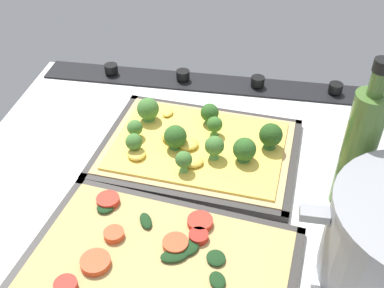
# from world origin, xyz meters

# --- Properties ---
(ground_plane) EXTENTS (0.78, 0.70, 0.03)m
(ground_plane) POSITION_xyz_m (0.00, 0.00, -0.01)
(ground_plane) COLOR white
(stove_control_panel) EXTENTS (0.75, 0.07, 0.03)m
(stove_control_panel) POSITION_xyz_m (0.00, -0.31, 0.01)
(stove_control_panel) COLOR black
(stove_control_panel) RESTS_ON ground_plane
(baking_tray_front) EXTENTS (0.36, 0.28, 0.01)m
(baking_tray_front) POSITION_xyz_m (0.01, -0.09, 0.00)
(baking_tray_front) COLOR #33302D
(baking_tray_front) RESTS_ON ground_plane
(broccoli_pizza) EXTENTS (0.33, 0.25, 0.06)m
(broccoli_pizza) POSITION_xyz_m (0.01, -0.09, 0.02)
(broccoli_pizza) COLOR tan
(broccoli_pizza) RESTS_ON baking_tray_front
(baking_tray_back) EXTENTS (0.38, 0.27, 0.01)m
(baking_tray_back) POSITION_xyz_m (0.02, 0.16, 0.00)
(baking_tray_back) COLOR #33302D
(baking_tray_back) RESTS_ON ground_plane
(veggie_pizza_back) EXTENTS (0.36, 0.24, 0.02)m
(veggie_pizza_back) POSITION_xyz_m (0.03, 0.15, 0.01)
(veggie_pizza_back) COLOR tan
(veggie_pizza_back) RESTS_ON baking_tray_back
(oil_bottle) EXTENTS (0.05, 0.05, 0.24)m
(oil_bottle) POSITION_xyz_m (-0.23, -0.01, 0.10)
(oil_bottle) COLOR #476B2D
(oil_bottle) RESTS_ON ground_plane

